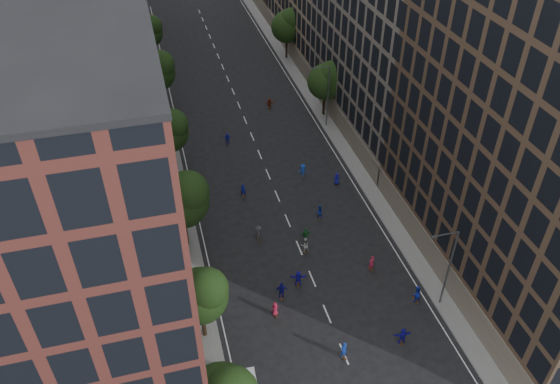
% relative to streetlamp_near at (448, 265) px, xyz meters
% --- Properties ---
extents(ground, '(240.00, 240.00, 0.00)m').
position_rel_streetlamp_near_xyz_m(ground, '(-10.37, 28.00, -5.17)').
color(ground, black).
rests_on(ground, ground).
extents(sidewalk_left, '(4.00, 105.00, 0.15)m').
position_rel_streetlamp_near_xyz_m(sidewalk_left, '(-22.37, 35.50, -5.09)').
color(sidewalk_left, slate).
rests_on(sidewalk_left, ground).
extents(sidewalk_right, '(4.00, 105.00, 0.15)m').
position_rel_streetlamp_near_xyz_m(sidewalk_right, '(1.63, 35.50, -5.09)').
color(sidewalk_right, slate).
rests_on(sidewalk_right, ground).
extents(bldg_left_a, '(14.00, 22.00, 30.00)m').
position_rel_streetlamp_near_xyz_m(bldg_left_a, '(-29.37, -1.00, 9.83)').
color(bldg_left_a, '#562621').
rests_on(bldg_left_a, ground).
extents(bldg_left_b, '(14.00, 26.00, 34.00)m').
position_rel_streetlamp_near_xyz_m(bldg_left_b, '(-29.37, 23.00, 11.83)').
color(bldg_left_b, '#897359').
rests_on(bldg_left_b, ground).
extents(bldg_left_c, '(14.00, 20.00, 28.00)m').
position_rel_streetlamp_near_xyz_m(bldg_left_c, '(-29.37, 46.00, 8.83)').
color(bldg_left_c, '#562621').
rests_on(bldg_left_c, ground).
extents(bldg_right_a, '(14.00, 30.00, 36.00)m').
position_rel_streetlamp_near_xyz_m(bldg_right_a, '(8.63, 3.00, 12.83)').
color(bldg_right_a, '#4C3929').
rests_on(bldg_right_a, ground).
extents(bldg_right_b, '(14.00, 28.00, 33.00)m').
position_rel_streetlamp_near_xyz_m(bldg_right_b, '(8.63, 32.00, 11.33)').
color(bldg_right_b, '#6A6157').
rests_on(bldg_right_b, ground).
extents(tree_left_1, '(4.80, 4.80, 8.21)m').
position_rel_streetlamp_near_xyz_m(tree_left_1, '(-21.39, 1.86, 0.38)').
color(tree_left_1, black).
rests_on(tree_left_1, ground).
extents(tree_left_2, '(5.60, 5.60, 9.45)m').
position_rel_streetlamp_near_xyz_m(tree_left_2, '(-21.36, 13.83, 1.19)').
color(tree_left_2, black).
rests_on(tree_left_2, ground).
extents(tree_left_3, '(5.00, 5.00, 8.58)m').
position_rel_streetlamp_near_xyz_m(tree_left_3, '(-21.38, 27.85, 0.65)').
color(tree_left_3, black).
rests_on(tree_left_3, ground).
extents(tree_left_4, '(5.40, 5.40, 9.08)m').
position_rel_streetlamp_near_xyz_m(tree_left_4, '(-21.37, 43.84, 0.93)').
color(tree_left_4, black).
rests_on(tree_left_4, ground).
extents(tree_left_5, '(4.80, 4.80, 8.33)m').
position_rel_streetlamp_near_xyz_m(tree_left_5, '(-21.39, 59.86, 0.51)').
color(tree_left_5, black).
rests_on(tree_left_5, ground).
extents(tree_right_a, '(5.00, 5.00, 8.39)m').
position_rel_streetlamp_near_xyz_m(tree_right_a, '(1.02, 35.85, 0.46)').
color(tree_right_a, black).
rests_on(tree_right_a, ground).
extents(tree_right_b, '(5.20, 5.20, 8.83)m').
position_rel_streetlamp_near_xyz_m(tree_right_b, '(1.02, 55.85, 0.79)').
color(tree_right_b, black).
rests_on(tree_right_b, ground).
extents(streetlamp_near, '(2.64, 0.22, 9.06)m').
position_rel_streetlamp_near_xyz_m(streetlamp_near, '(0.00, 0.00, 0.00)').
color(streetlamp_near, '#595B60').
rests_on(streetlamp_near, ground).
extents(streetlamp_far, '(2.64, 0.22, 9.06)m').
position_rel_streetlamp_near_xyz_m(streetlamp_far, '(0.00, 33.00, 0.00)').
color(streetlamp_far, '#595B60').
rests_on(streetlamp_far, ground).
extents(skater_1, '(0.73, 0.55, 1.82)m').
position_rel_streetlamp_near_xyz_m(skater_1, '(-10.56, -3.22, -4.26)').
color(skater_1, '#13339B').
rests_on(skater_1, ground).
extents(skater_2, '(0.93, 0.75, 1.79)m').
position_rel_streetlamp_near_xyz_m(skater_2, '(-1.87, 0.86, -4.27)').
color(skater_2, '#1627B7').
rests_on(skater_2, ground).
extents(skater_4, '(1.19, 0.69, 1.90)m').
position_rel_streetlamp_near_xyz_m(skater_4, '(-13.89, 4.46, -4.22)').
color(skater_4, '#151190').
rests_on(skater_4, ground).
extents(skater_5, '(1.62, 0.63, 1.71)m').
position_rel_streetlamp_near_xyz_m(skater_5, '(-5.13, -3.15, -4.31)').
color(skater_5, '#17139B').
rests_on(skater_5, ground).
extents(skater_6, '(0.82, 0.62, 1.52)m').
position_rel_streetlamp_near_xyz_m(skater_6, '(-15.01, 2.64, -4.41)').
color(skater_6, '#A81C38').
rests_on(skater_6, ground).
extents(skater_7, '(0.74, 0.60, 1.76)m').
position_rel_streetlamp_near_xyz_m(skater_7, '(-4.35, 5.71, -4.29)').
color(skater_7, '#AB1C39').
rests_on(skater_7, ground).
extents(skater_8, '(0.90, 0.71, 1.81)m').
position_rel_streetlamp_near_xyz_m(skater_8, '(-9.99, 9.80, -4.26)').
color(skater_8, '#B5B6B1').
rests_on(skater_8, ground).
extents(skater_9, '(1.19, 0.72, 1.79)m').
position_rel_streetlamp_near_xyz_m(skater_9, '(-14.18, 12.82, -4.27)').
color(skater_9, '#38383C').
rests_on(skater_9, ground).
extents(skater_10, '(1.15, 0.63, 1.87)m').
position_rel_streetlamp_near_xyz_m(skater_10, '(-9.46, 11.20, -4.23)').
color(skater_10, '#1B5B25').
rests_on(skater_10, ground).
extents(skater_11, '(1.64, 0.82, 1.69)m').
position_rel_streetlamp_near_xyz_m(skater_11, '(-11.92, 5.65, -4.32)').
color(skater_11, '#1E16B5').
rests_on(skater_11, ground).
extents(skater_12, '(0.80, 0.58, 1.52)m').
position_rel_streetlamp_near_xyz_m(skater_12, '(-2.91, 19.94, -4.41)').
color(skater_12, '#151299').
rests_on(skater_12, ground).
extents(skater_13, '(0.73, 0.61, 1.72)m').
position_rel_streetlamp_near_xyz_m(skater_13, '(-14.21, 20.47, -4.31)').
color(skater_13, navy).
rests_on(skater_13, ground).
extents(skater_14, '(0.84, 0.68, 1.65)m').
position_rel_streetlamp_near_xyz_m(skater_14, '(-6.87, 14.59, -4.34)').
color(skater_14, '#162EB4').
rests_on(skater_14, ground).
extents(skater_15, '(1.29, 0.97, 1.78)m').
position_rel_streetlamp_near_xyz_m(skater_15, '(-6.41, 22.39, -4.28)').
color(skater_15, '#1544B1').
rests_on(skater_15, ground).
extents(skater_16, '(1.06, 0.49, 1.77)m').
position_rel_streetlamp_near_xyz_m(skater_16, '(-13.92, 31.81, -4.28)').
color(skater_16, '#161DB7').
rests_on(skater_16, ground).
extents(skater_17, '(1.51, 0.77, 1.55)m').
position_rel_streetlamp_near_xyz_m(skater_17, '(-6.21, 39.85, -4.39)').
color(skater_17, '#9E321A').
rests_on(skater_17, ground).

